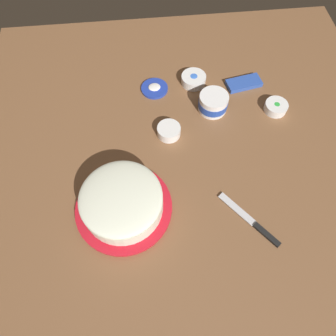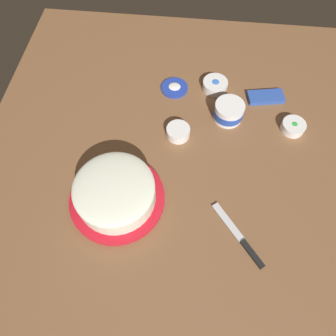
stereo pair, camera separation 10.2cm
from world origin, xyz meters
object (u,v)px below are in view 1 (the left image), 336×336
frosting_tub (213,102)px  sprinkle_bowl_yellow (169,131)px  sprinkle_bowl_green (276,107)px  sprinkle_bowl_blue (194,79)px  frosted_cake (122,202)px  candy_box_lower (244,83)px  frosting_tub_lid (155,88)px  spreading_knife (254,224)px

frosting_tub → sprinkle_bowl_yellow: frosting_tub is taller
sprinkle_bowl_green → sprinkle_bowl_blue: 0.34m
frosted_cake → candy_box_lower: size_ratio=2.24×
frosted_cake → sprinkle_bowl_yellow: size_ratio=3.63×
frosting_tub → frosted_cake: bearing=-133.3°
frosting_tub_lid → spreading_knife: size_ratio=0.55×
candy_box_lower → sprinkle_bowl_yellow: bearing=-158.2°
sprinkle_bowl_yellow → candy_box_lower: sprinkle_bowl_yellow is taller
sprinkle_bowl_blue → candy_box_lower: 0.20m
sprinkle_bowl_yellow → frosting_tub: bearing=29.2°
frosting_tub_lid → sprinkle_bowl_green: sprinkle_bowl_green is taller
frosted_cake → sprinkle_bowl_green: (0.59, 0.34, -0.03)m
sprinkle_bowl_blue → sprinkle_bowl_yellow: same height
frosted_cake → spreading_knife: frosted_cake is taller
frosted_cake → candy_box_lower: bearing=43.9°
frosting_tub_lid → sprinkle_bowl_yellow: sprinkle_bowl_yellow is taller
frosted_cake → sprinkle_bowl_green: 0.69m
sprinkle_bowl_green → sprinkle_bowl_blue: bearing=149.5°
sprinkle_bowl_green → sprinkle_bowl_yellow: 0.42m
frosted_cake → sprinkle_bowl_blue: frosted_cake is taller
frosted_cake → sprinkle_bowl_yellow: 0.33m
frosting_tub → spreading_knife: size_ratio=0.57×
frosted_cake → frosting_tub: 0.52m
spreading_knife → sprinkle_bowl_blue: size_ratio=1.99×
frosted_cake → sprinkle_bowl_green: bearing=30.1°
candy_box_lower → frosting_tub_lid: bearing=167.1°
spreading_knife → frosted_cake: bearing=166.5°
sprinkle_bowl_green → candy_box_lower: (-0.09, 0.14, -0.01)m
frosted_cake → sprinkle_bowl_blue: bearing=59.8°
sprinkle_bowl_yellow → candy_box_lower: 0.39m
spreading_knife → frosting_tub_lid: bearing=113.9°
spreading_knife → sprinkle_bowl_green: (0.19, 0.44, 0.01)m
sprinkle_bowl_blue → candy_box_lower: size_ratio=0.71×
sprinkle_bowl_blue → frosting_tub: bearing=-69.6°
sprinkle_bowl_green → sprinkle_bowl_blue: (-0.29, 0.17, 0.00)m
frosted_cake → sprinkle_bowl_blue: (0.30, 0.52, -0.03)m
spreading_knife → sprinkle_bowl_blue: (-0.10, 0.61, 0.01)m
frosting_tub → frosting_tub_lid: 0.25m
sprinkle_bowl_green → candy_box_lower: bearing=123.3°
frosting_tub_lid → sprinkle_bowl_green: bearing=-18.6°
frosting_tub → sprinkle_bowl_blue: frosting_tub is taller
frosting_tub_lid → candy_box_lower: candy_box_lower is taller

